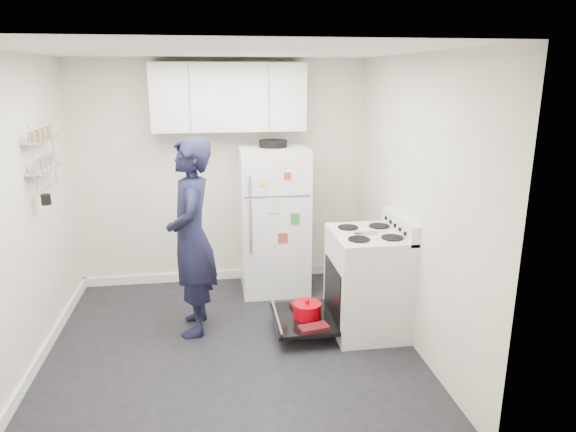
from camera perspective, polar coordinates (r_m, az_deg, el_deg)
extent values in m
cube|color=black|center=(4.72, -6.33, -14.21)|extent=(3.20, 3.20, 0.01)
cube|color=white|center=(4.11, -7.40, 17.72)|extent=(3.20, 3.20, 0.01)
cube|color=beige|center=(5.81, -7.37, 4.62)|extent=(3.20, 0.01, 2.50)
cube|color=beige|center=(2.73, -5.64, -7.92)|extent=(3.20, 0.01, 2.50)
cube|color=beige|center=(4.50, -27.64, -0.22)|extent=(0.01, 3.20, 2.50)
cube|color=beige|center=(4.57, 13.63, 1.37)|extent=(0.01, 3.20, 2.50)
cube|color=white|center=(4.92, -25.69, -13.80)|extent=(0.03, 3.20, 0.10)
cube|color=white|center=(6.13, -6.98, -6.49)|extent=(3.20, 0.03, 0.10)
cube|color=silver|center=(4.85, 8.78, -7.41)|extent=(0.65, 0.76, 0.92)
cube|color=black|center=(4.85, 7.96, -8.13)|extent=(0.53, 0.60, 0.52)
cube|color=orange|center=(4.93, 11.00, -7.87)|extent=(0.02, 0.56, 0.46)
cylinder|color=black|center=(4.94, 8.44, -9.99)|extent=(0.34, 0.34, 0.02)
cube|color=silver|center=(4.76, 12.34, -1.01)|extent=(0.08, 0.76, 0.18)
cube|color=silver|center=(4.69, 9.02, -2.05)|extent=(0.65, 0.76, 0.03)
cube|color=#B2B2B7|center=(4.61, 8.63, -1.85)|extent=(0.22, 0.03, 0.01)
cube|color=black|center=(4.85, 1.70, -11.34)|extent=(0.55, 0.70, 0.03)
cylinder|color=#B2B2B7|center=(4.79, -1.23, -11.14)|extent=(0.02, 0.66, 0.02)
cylinder|color=#B8000C|center=(4.82, 2.14, -10.50)|extent=(0.25, 0.25, 0.12)
cylinder|color=#B8000C|center=(4.79, 2.15, -9.75)|extent=(0.26, 0.26, 0.02)
sphere|color=#B8000C|center=(4.78, 2.16, -9.45)|extent=(0.04, 0.04, 0.04)
cube|color=maroon|center=(4.62, 2.90, -12.31)|extent=(0.28, 0.18, 0.04)
cube|color=maroon|center=(5.04, 1.81, -9.79)|extent=(0.28, 0.17, 0.04)
cube|color=white|center=(5.61, -1.60, -0.41)|extent=(0.72, 0.70, 1.59)
cube|color=#4C4C4C|center=(5.18, -1.15, 2.17)|extent=(0.68, 0.01, 0.01)
cube|color=#B2B2B7|center=(5.11, -4.25, 3.33)|extent=(0.03, 0.03, 0.20)
cube|color=#B2B2B7|center=(5.21, -4.16, -1.19)|extent=(0.03, 0.03, 0.55)
cylinder|color=black|center=(5.44, -1.67, 8.04)|extent=(0.30, 0.30, 0.07)
cube|color=#C24516|center=(5.15, -0.05, 4.49)|extent=(0.07, 0.01, 0.07)
cube|color=silver|center=(5.19, -1.69, 1.19)|extent=(0.12, 0.01, 0.16)
cube|color=yellow|center=(5.13, -2.82, 3.64)|extent=(0.06, 0.01, 0.06)
cube|color=#2E8C48|center=(5.26, 0.81, -0.30)|extent=(0.09, 0.01, 0.12)
cube|color=#A13F2E|center=(5.30, -0.58, -2.44)|extent=(0.10, 0.01, 0.10)
cube|color=silver|center=(5.54, -6.58, 13.00)|extent=(1.60, 0.33, 0.70)
cube|color=#B2B2B7|center=(4.84, -25.70, 7.68)|extent=(0.14, 0.60, 0.02)
cube|color=#B2B2B7|center=(4.88, -25.36, 4.78)|extent=(0.14, 0.60, 0.02)
cylinder|color=black|center=(4.74, -25.29, 1.67)|extent=(0.08, 0.08, 0.09)
imported|color=black|center=(4.72, -10.67, -2.38)|extent=(0.44, 0.66, 1.81)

